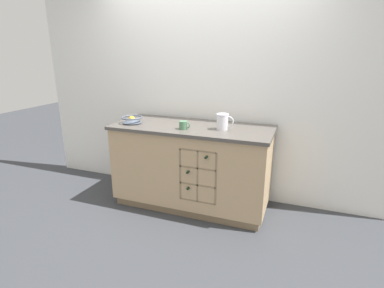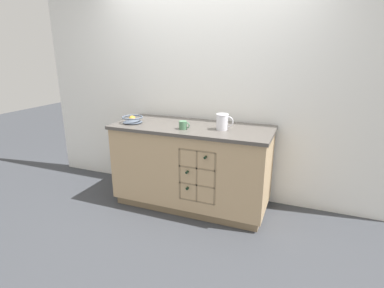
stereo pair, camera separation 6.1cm
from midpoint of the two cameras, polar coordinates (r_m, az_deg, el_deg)
ground_plane at (r=3.58m, az=-0.49°, el=-11.21°), size 14.00×14.00×0.00m
back_wall at (r=3.56m, az=1.89°, el=10.31°), size 4.40×0.06×2.55m
kitchen_island at (r=3.37m, az=-0.50°, el=-4.15°), size 1.73×0.74×0.93m
fruit_bowl at (r=3.42m, az=-11.86°, el=4.66°), size 0.24×0.24×0.08m
white_pitcher at (r=3.08m, az=5.32°, el=4.32°), size 0.18×0.13×0.16m
ceramic_mug at (r=3.09m, az=-2.21°, el=3.61°), size 0.12×0.08×0.08m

